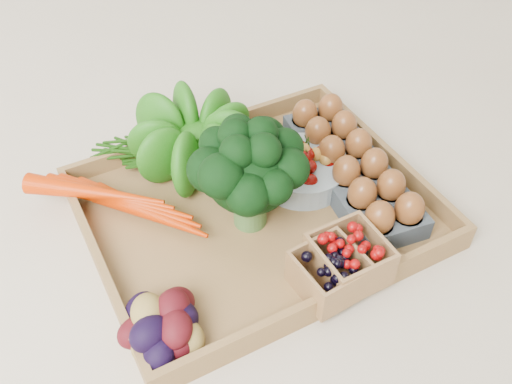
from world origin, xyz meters
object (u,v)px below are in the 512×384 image
broccoli (250,191)px  egg_carton (350,172)px  cherry_bowl (302,170)px  tray (256,214)px

broccoli → egg_carton: bearing=1.1°
cherry_bowl → egg_carton: (0.07, -0.04, -0.00)m
broccoli → cherry_bowl: 0.15m
broccoli → egg_carton: 0.21m
cherry_bowl → egg_carton: bearing=-30.2°
broccoli → tray: bearing=39.0°
tray → cherry_bowl: size_ratio=3.44×
tray → egg_carton: size_ratio=1.62×
broccoli → egg_carton: size_ratio=0.54×
tray → broccoli: broccoli is taller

